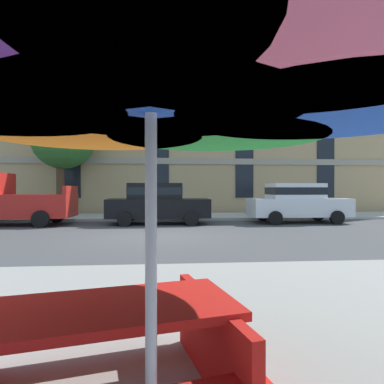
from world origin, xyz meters
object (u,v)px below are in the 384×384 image
Objects in this scene: sedan_black at (157,202)px; picnic_table at (99,349)px; street_tree_left at (65,136)px; patio_umbrella at (151,59)px; pickup_red at (5,201)px; sedan_white at (297,202)px.

sedan_black is 12.20m from picnic_table.
patio_umbrella is (5.30, -16.50, -2.18)m from street_tree_left.
pickup_red is 1.16× the size of sedan_black.
street_tree_left is 1.77× the size of patio_umbrella.
sedan_white reaches higher than picnic_table.
pickup_red is 1.16× the size of sedan_white.
sedan_white is 1.27× the size of patio_umbrella.
sedan_black is 6.29m from sedan_white.
sedan_black is 1.00× the size of sedan_white.
pickup_red is at bearing 180.00° from sedan_black.
patio_umbrella reaches higher than sedan_white.
sedan_white is 2.10× the size of picnic_table.
sedan_black is at bearing 91.11° from patio_umbrella.
street_tree_left is 17.47m from patio_umbrella.
street_tree_left is at bearing 107.82° from patio_umbrella.
sedan_white is 12.45m from street_tree_left.
pickup_red is at bearing 117.31° from picnic_table.
sedan_white is at bearing 64.55° from patio_umbrella.
street_tree_left is at bearing 107.19° from picnic_table.
patio_umbrella is at bearing -62.36° from pickup_red.
pickup_red reaches higher than sedan_white.
picnic_table is at bearing -90.53° from sedan_black.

